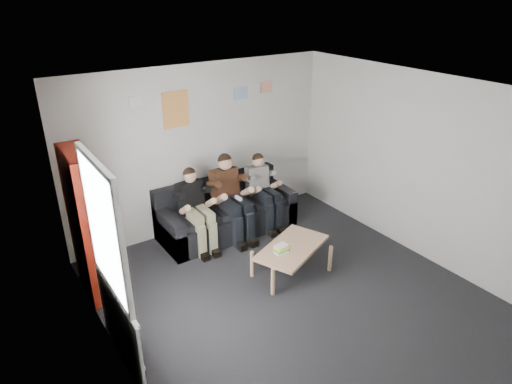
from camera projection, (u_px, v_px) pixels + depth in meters
room_shell at (299, 207)px, 5.42m from camera, size 5.00×5.00×5.00m
sofa at (226, 214)px, 7.51m from camera, size 2.22×0.91×0.86m
bookshelf at (88, 224)px, 5.78m from camera, size 0.30×0.89×1.97m
coffee_table at (292, 250)px, 6.35m from camera, size 1.11×0.61×0.45m
game_cases at (281, 249)px, 6.20m from camera, size 0.24×0.22×0.06m
person_left at (197, 210)px, 6.91m from camera, size 0.37×0.80×1.27m
person_middle at (232, 198)px, 7.20m from camera, size 0.42×0.90×1.37m
person_right at (264, 191)px, 7.54m from camera, size 0.36×0.77×1.25m
radiator at (128, 332)px, 4.90m from camera, size 0.10×0.64×0.60m
window at (113, 283)px, 4.58m from camera, size 0.05×1.30×2.36m
poster_large at (176, 110)px, 6.81m from camera, size 0.42×0.01×0.55m
poster_blue at (241, 93)px, 7.34m from camera, size 0.25×0.01×0.20m
poster_pink at (266, 87)px, 7.58m from camera, size 0.22×0.01×0.18m
poster_sign at (136, 102)px, 6.42m from camera, size 0.20×0.01×0.14m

